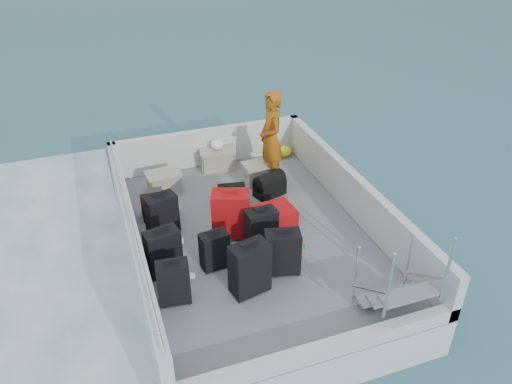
% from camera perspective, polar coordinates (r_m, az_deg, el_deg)
% --- Properties ---
extents(ground, '(160.00, 160.00, 0.00)m').
position_cam_1_polar(ground, '(7.98, -0.51, -8.47)').
color(ground, navy).
rests_on(ground, ground).
extents(ferry_hull, '(3.60, 5.00, 0.60)m').
position_cam_1_polar(ferry_hull, '(7.79, -0.52, -6.79)').
color(ferry_hull, silver).
rests_on(ferry_hull, ground).
extents(deck, '(3.30, 4.70, 0.02)m').
position_cam_1_polar(deck, '(7.60, -0.54, -4.96)').
color(deck, slate).
rests_on(deck, ferry_hull).
extents(deck_fittings, '(3.60, 5.00, 0.90)m').
position_cam_1_polar(deck_fittings, '(7.24, 2.89, -3.42)').
color(deck_fittings, '#BABFBF').
rests_on(deck_fittings, deck).
extents(suitcase_0, '(0.43, 0.27, 0.62)m').
position_cam_1_polar(suitcase_0, '(6.38, -9.40, -10.23)').
color(suitcase_0, black).
rests_on(suitcase_0, deck).
extents(suitcase_1, '(0.49, 0.34, 0.68)m').
position_cam_1_polar(suitcase_1, '(6.83, -10.52, -6.78)').
color(suitcase_1, black).
rests_on(suitcase_1, deck).
extents(suitcase_2, '(0.50, 0.37, 0.65)m').
position_cam_1_polar(suitcase_2, '(7.59, -10.69, -2.58)').
color(suitcase_2, black).
rests_on(suitcase_2, deck).
extents(suitcase_3, '(0.54, 0.38, 0.74)m').
position_cam_1_polar(suitcase_3, '(6.40, -0.72, -8.81)').
color(suitcase_3, black).
rests_on(suitcase_3, deck).
extents(suitcase_4, '(0.41, 0.28, 0.56)m').
position_cam_1_polar(suitcase_4, '(6.86, -4.76, -6.71)').
color(suitcase_4, black).
rests_on(suitcase_4, deck).
extents(suitcase_5, '(0.63, 0.50, 0.75)m').
position_cam_1_polar(suitcase_5, '(7.38, -2.90, -2.60)').
color(suitcase_5, '#A70C11').
rests_on(suitcase_5, deck).
extents(suitcase_6, '(0.52, 0.38, 0.65)m').
position_cam_1_polar(suitcase_6, '(6.74, 3.05, -6.95)').
color(suitcase_6, black).
rests_on(suitcase_6, deck).
extents(suitcase_7, '(0.46, 0.29, 0.62)m').
position_cam_1_polar(suitcase_7, '(7.19, 0.60, -4.23)').
color(suitcase_7, black).
rests_on(suitcase_7, deck).
extents(suitcase_8, '(0.79, 0.56, 0.29)m').
position_cam_1_polar(suitcase_8, '(7.71, 1.62, -2.96)').
color(suitcase_8, '#A70C11').
rests_on(suitcase_8, deck).
extents(duffel_0, '(0.51, 0.32, 0.32)m').
position_cam_1_polar(duffel_0, '(8.08, -11.16, -1.70)').
color(duffel_0, black).
rests_on(duffel_0, deck).
extents(duffel_1, '(0.48, 0.37, 0.32)m').
position_cam_1_polar(duffel_1, '(8.18, -2.80, -0.62)').
color(duffel_1, black).
rests_on(duffel_1, deck).
extents(duffel_2, '(0.58, 0.44, 0.32)m').
position_cam_1_polar(duffel_2, '(8.46, 1.57, 0.61)').
color(duffel_2, black).
rests_on(duffel_2, deck).
extents(crate_0, '(0.57, 0.41, 0.33)m').
position_cam_1_polar(crate_0, '(8.71, -10.47, 1.04)').
color(crate_0, '#A9A793').
rests_on(crate_0, deck).
extents(crate_1, '(0.59, 0.42, 0.34)m').
position_cam_1_polar(crate_1, '(9.31, -4.51, 3.72)').
color(crate_1, '#A9A793').
rests_on(crate_1, deck).
extents(crate_2, '(0.67, 0.53, 0.36)m').
position_cam_1_polar(crate_2, '(9.31, -4.40, 3.79)').
color(crate_2, '#A9A793').
rests_on(crate_2, deck).
extents(crate_3, '(0.54, 0.38, 0.32)m').
position_cam_1_polar(crate_3, '(8.85, 0.43, 2.14)').
color(crate_3, '#A9A793').
rests_on(crate_3, deck).
extents(yellow_bag, '(0.28, 0.26, 0.22)m').
position_cam_1_polar(yellow_bag, '(9.73, 3.26, 4.68)').
color(yellow_bag, yellow).
rests_on(yellow_bag, deck).
extents(white_bag, '(0.24, 0.24, 0.18)m').
position_cam_1_polar(white_bag, '(9.19, -4.47, 5.27)').
color(white_bag, white).
rests_on(white_bag, crate_2).
extents(passenger, '(0.43, 0.64, 1.68)m').
position_cam_1_polar(passenger, '(8.54, 1.71, 6.12)').
color(passenger, orange).
rests_on(passenger, deck).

